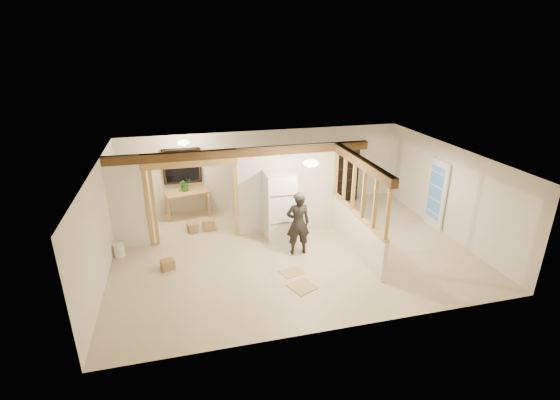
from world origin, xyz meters
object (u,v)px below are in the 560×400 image
object	(u,v)px
woman	(298,223)
shop_vac	(129,225)
refrigerator	(280,206)
work_table	(189,204)
bookshelf	(344,175)

from	to	relation	value
woman	shop_vac	bearing A→B (deg)	-23.82
refrigerator	work_table	bearing A→B (deg)	138.42
work_table	bookshelf	xyz separation A→B (m)	(5.19, 0.16, 0.48)
shop_vac	work_table	bearing A→B (deg)	25.59
work_table	shop_vac	xyz separation A→B (m)	(-1.69, -0.81, -0.16)
woman	work_table	size ratio (longest dim) A/B	1.27
refrigerator	work_table	size ratio (longest dim) A/B	1.43
shop_vac	woman	bearing A→B (deg)	-27.66
woman	shop_vac	distance (m)	4.90
bookshelf	shop_vac	bearing A→B (deg)	-171.98
shop_vac	bookshelf	size ratio (longest dim) A/B	0.29
bookshelf	woman	bearing A→B (deg)	-128.65
refrigerator	bookshelf	bearing A→B (deg)	38.84
work_table	shop_vac	size ratio (longest dim) A/B	2.54
woman	work_table	distance (m)	4.05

